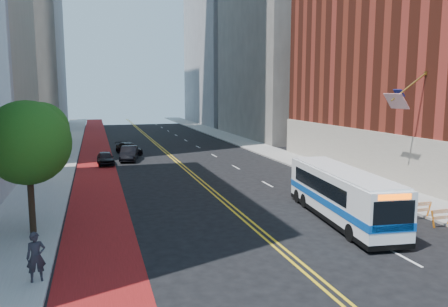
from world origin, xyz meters
TOP-DOWN VIEW (x-y plane):
  - ground at (0.00, 0.00)m, footprint 160.00×160.00m
  - sidewalk_left at (-12.00, 30.00)m, footprint 4.00×140.00m
  - sidewalk_right at (12.00, 30.00)m, footprint 4.00×140.00m
  - bus_lane_paint at (-8.10, 30.00)m, footprint 3.60×140.00m
  - center_line_inner at (-0.18, 30.00)m, footprint 0.14×140.00m
  - center_line_outer at (0.18, 30.00)m, footprint 0.14×140.00m
  - lane_dashes at (4.80, 38.00)m, footprint 0.14×98.20m
  - midrise_right_near at (23.00, 48.00)m, footprint 18.00×26.00m
  - construction_barriers at (9.60, 3.42)m, footprint 1.42×10.91m
  - street_tree at (-11.24, 6.04)m, footprint 4.20×4.20m
  - transit_bus at (5.13, 3.91)m, footprint 3.50×10.80m
  - car_a at (-7.20, 27.09)m, footprint 1.75×3.96m
  - car_b at (-4.72, 29.09)m, footprint 2.37×4.81m
  - car_c at (-4.39, 34.01)m, footprint 3.29×4.81m
  - pedestrian at (-10.40, -0.28)m, footprint 0.77×0.59m

SIDE VIEW (x-z plane):
  - ground at x=0.00m, z-range 0.00..0.00m
  - center_line_inner at x=-0.18m, z-range 0.00..0.01m
  - center_line_outer at x=0.18m, z-range 0.00..0.01m
  - bus_lane_paint at x=-8.10m, z-range 0.00..0.01m
  - lane_dashes at x=4.80m, z-range 0.00..0.01m
  - sidewalk_left at x=-12.00m, z-range 0.00..0.15m
  - sidewalk_right at x=12.00m, z-range 0.00..0.15m
  - car_c at x=-4.39m, z-range 0.00..1.29m
  - car_a at x=-7.20m, z-range 0.00..1.33m
  - construction_barriers at x=9.60m, z-range 0.17..1.18m
  - car_b at x=-4.72m, z-range 0.00..1.52m
  - pedestrian at x=-10.40m, z-range 0.15..2.05m
  - transit_bus at x=5.13m, z-range 0.06..2.98m
  - street_tree at x=-11.24m, z-range 1.56..8.26m
  - midrise_right_near at x=23.00m, z-range 0.00..40.00m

